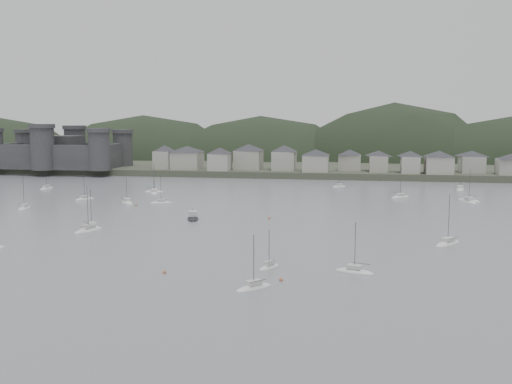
# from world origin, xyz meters

# --- Properties ---
(ground) EXTENTS (900.00, 900.00, 0.00)m
(ground) POSITION_xyz_m (0.00, 0.00, 0.00)
(ground) COLOR slate
(ground) RESTS_ON ground
(far_shore_land) EXTENTS (900.00, 250.00, 3.00)m
(far_shore_land) POSITION_xyz_m (0.00, 295.00, 1.50)
(far_shore_land) COLOR #383D2D
(far_shore_land) RESTS_ON ground
(forested_ridge) EXTENTS (851.55, 103.94, 102.57)m
(forested_ridge) POSITION_xyz_m (4.83, 269.40, -11.28)
(forested_ridge) COLOR black
(forested_ridge) RESTS_ON ground
(castle) EXTENTS (66.00, 43.00, 20.00)m
(castle) POSITION_xyz_m (-120.00, 179.80, 10.96)
(castle) COLOR #343436
(castle) RESTS_ON far_shore_land
(waterfront_town) EXTENTS (451.48, 28.46, 12.92)m
(waterfront_town) POSITION_xyz_m (50.59, 183.34, 8.66)
(waterfront_town) COLOR #9F9D91
(waterfront_town) RESTS_ON far_shore_land
(sailboat_lead) EXTENTS (5.81, 9.56, 12.46)m
(sailboat_lead) POSITION_xyz_m (-44.42, 110.81, 0.17)
(sailboat_lead) COLOR silver
(sailboat_lead) RESTS_ON ground
(moored_fleet) EXTENTS (209.94, 170.21, 12.75)m
(moored_fleet) POSITION_xyz_m (13.40, 72.30, 0.18)
(moored_fleet) COLOR silver
(moored_fleet) RESTS_ON ground
(motor_launch_far) EXTENTS (5.27, 8.78, 3.97)m
(motor_launch_far) POSITION_xyz_m (-14.80, 60.15, 0.29)
(motor_launch_far) COLOR black
(motor_launch_far) RESTS_ON ground
(mooring_buoys) EXTENTS (168.33, 76.88, 0.70)m
(mooring_buoys) POSITION_xyz_m (1.35, 42.92, 0.15)
(mooring_buoys) COLOR #B4603C
(mooring_buoys) RESTS_ON ground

